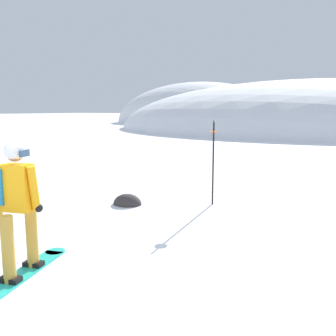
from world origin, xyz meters
The scene contains 6 objects.
ground_plane centered at (0.00, 0.00, 0.00)m, with size 300.00×300.00×0.00m, color white.
ridge_peak_main centered at (-5.38, 40.96, 0.00)m, with size 42.21×37.99×10.30m.
ridge_peak_far centered at (-23.76, 50.54, 0.00)m, with size 26.59×23.93×12.41m.
snowboarder_main centered at (-0.51, 0.59, 0.92)m, with size 0.77×1.76×1.71m.
piste_marker_near centered at (0.00, 5.13, 1.06)m, with size 0.20×0.20×1.86m.
rock_dark centered at (-1.59, 4.13, 0.00)m, with size 0.66×0.56×0.46m.
Camera 1 is at (3.46, -2.21, 2.08)m, focal length 40.09 mm.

